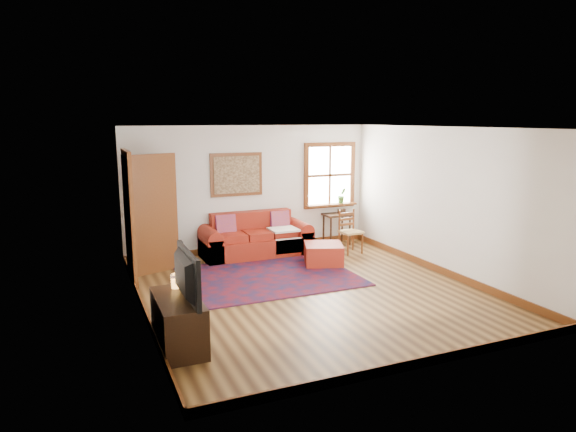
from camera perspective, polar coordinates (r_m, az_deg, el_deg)
name	(u,v)px	position (r m, az deg, el deg)	size (l,w,h in m)	color
ground	(309,291)	(8.05, 2.33, -8.28)	(5.50, 5.50, 0.00)	#3F2611
room_envelope	(309,185)	(7.69, 2.38, 3.47)	(5.04, 5.54, 2.52)	silver
window	(331,182)	(10.91, 4.83, 3.82)	(1.18, 0.20, 1.38)	white
doorway	(144,214)	(8.87, -15.71, 0.25)	(0.89, 1.08, 2.14)	black
framed_artwork	(237,175)	(10.10, -5.74, 4.60)	(1.05, 0.07, 0.85)	brown
persian_rug	(269,276)	(8.73, -2.15, -6.68)	(2.81, 2.25, 0.02)	#5A0C15
red_leather_sofa	(256,241)	(10.04, -3.62, -2.80)	(2.11, 0.87, 0.82)	maroon
red_ottoman	(323,254)	(9.41, 3.95, -4.25)	(0.67, 0.67, 0.38)	maroon
side_table	(337,219)	(10.85, 5.45, -0.37)	(0.55, 0.41, 0.66)	black
ladder_back_chair	(349,230)	(10.24, 6.84, -1.55)	(0.43, 0.41, 0.85)	tan
media_cabinet	(178,322)	(6.23, -12.09, -11.45)	(0.49, 1.08, 0.59)	black
television	(180,276)	(5.96, -11.96, -6.49)	(1.01, 0.13, 0.58)	black
candle_hurricane	(176,282)	(6.43, -12.37, -7.14)	(0.12, 0.12, 0.18)	silver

